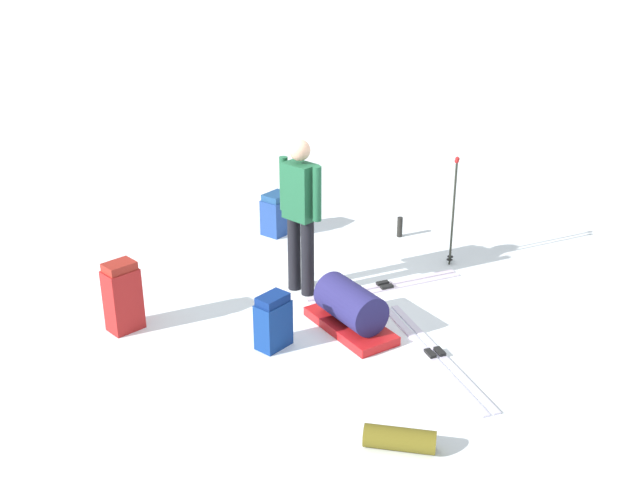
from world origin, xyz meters
TOP-DOWN VIEW (x-y plane):
  - ground_plane at (0.00, 0.00)m, footprint 80.00×80.00m
  - skier_standing at (-0.09, -0.29)m, footprint 0.29×0.56m
  - ski_pair_near at (0.40, 1.49)m, footprint 1.39×1.65m
  - ski_pair_far at (-0.63, 0.45)m, footprint 1.59×1.20m
  - backpack_large_dark at (1.03, 0.11)m, footprint 0.35×0.26m
  - backpack_bright at (1.51, -1.34)m, footprint 0.37×0.31m
  - backpack_small_spare at (-1.33, -1.45)m, footprint 0.39×0.32m
  - ski_poles_planted_near at (-1.62, 0.81)m, footprint 0.16×0.10m
  - gear_sled at (0.38, 0.58)m, footprint 0.85×1.12m
  - sleeping_mat_rolled at (1.79, 1.79)m, footprint 0.36×0.58m
  - thermos_bottle at (-2.05, -0.05)m, footprint 0.07×0.07m

SIDE VIEW (x-z plane):
  - ground_plane at x=0.00m, z-range 0.00..0.00m
  - ski_pair_near at x=0.40m, z-range -0.01..0.04m
  - ski_pair_far at x=-0.63m, z-range -0.01..0.04m
  - sleeping_mat_rolled at x=1.79m, z-range 0.00..0.18m
  - thermos_bottle at x=-2.05m, z-range 0.00..0.26m
  - gear_sled at x=0.38m, z-range -0.02..0.47m
  - backpack_large_dark at x=1.03m, z-range -0.01..0.53m
  - backpack_small_spare at x=-1.33m, z-range -0.01..0.53m
  - backpack_bright at x=1.51m, z-range -0.01..0.71m
  - ski_poles_planted_near at x=-1.62m, z-range 0.07..1.36m
  - skier_standing at x=-0.09m, z-range 0.10..1.80m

